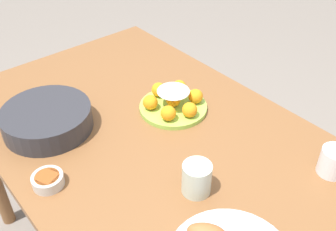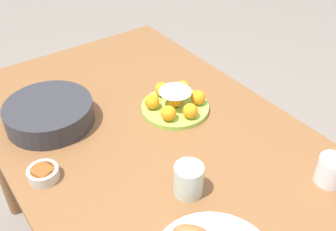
% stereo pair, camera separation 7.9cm
% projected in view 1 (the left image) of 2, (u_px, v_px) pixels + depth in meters
% --- Properties ---
extents(dining_table, '(1.53, 0.91, 0.76)m').
position_uv_depth(dining_table, '(162.00, 163.00, 1.32)').
color(dining_table, brown).
rests_on(dining_table, ground_plane).
extents(cake_plate, '(0.24, 0.24, 0.09)m').
position_uv_depth(cake_plate, '(173.00, 102.00, 1.38)').
color(cake_plate, '#99CC4C').
rests_on(cake_plate, dining_table).
extents(serving_bowl, '(0.29, 0.29, 0.08)m').
position_uv_depth(serving_bowl, '(47.00, 118.00, 1.29)').
color(serving_bowl, '#2D2D33').
rests_on(serving_bowl, dining_table).
extents(sauce_bowl, '(0.09, 0.09, 0.03)m').
position_uv_depth(sauce_bowl, '(48.00, 180.00, 1.10)').
color(sauce_bowl, beige).
rests_on(sauce_bowl, dining_table).
extents(cup_near, '(0.08, 0.08, 0.08)m').
position_uv_depth(cup_near, '(333.00, 162.00, 1.13)').
color(cup_near, white).
rests_on(cup_near, dining_table).
extents(cup_far, '(0.08, 0.08, 0.09)m').
position_uv_depth(cup_far, '(197.00, 178.00, 1.07)').
color(cup_far, beige).
rests_on(cup_far, dining_table).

